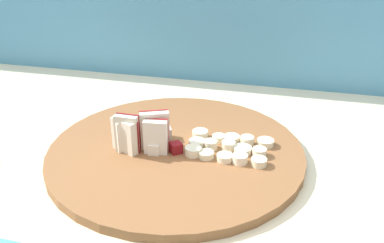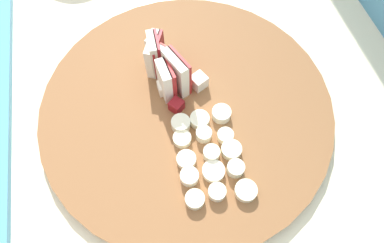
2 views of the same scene
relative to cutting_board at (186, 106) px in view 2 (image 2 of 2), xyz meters
name	(u,v)px [view 2 (image 2 of 2)]	position (x,y,z in m)	size (l,w,h in m)	color
ground	(195,210)	(-0.05, 0.03, -0.95)	(10.00, 10.00, 0.00)	#B2ADA3
tiled_countertop	(196,174)	(-0.05, 0.03, -0.48)	(1.16, 0.66, 0.95)	beige
tile_backsplash	(345,103)	(-0.05, 0.38, -0.22)	(2.40, 0.04, 1.45)	#4C8EB2
cutting_board	(186,106)	(0.00, 0.00, 0.00)	(0.43, 0.43, 0.02)	brown
apple_wedge_fan	(164,65)	(-0.05, -0.02, 0.04)	(0.10, 0.06, 0.07)	maroon
apple_dice_pile	(182,88)	(-0.02, 0.00, 0.02)	(0.06, 0.08, 0.02)	white
banana_slice_rows	(209,153)	(0.09, 0.01, 0.01)	(0.14, 0.09, 0.02)	#F4EAC6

